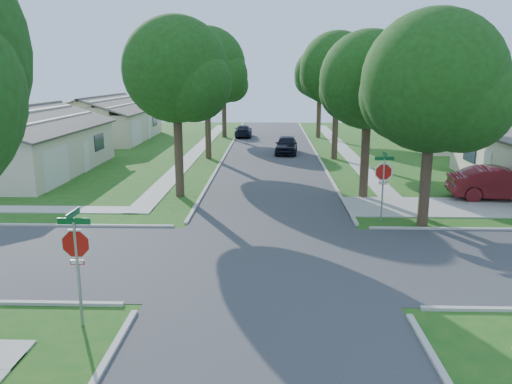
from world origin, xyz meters
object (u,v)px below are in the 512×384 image
object	(u,v)px
tree_e_mid	(338,73)
car_driveway	(501,184)
tree_ne_corner	(434,88)
tree_w_near	(177,75)
car_curb_west	(243,131)
tree_e_far	(320,76)
stop_sign_ne	(384,175)
tree_w_mid	(208,69)
house_nw_near	(19,149)
tree_w_far	(224,81)
house_nw_far	(106,124)
house_ne_far	(451,128)
tree_e_near	(370,85)
car_curb_east	(286,145)
stop_sign_sw	(76,249)

from	to	relation	value
tree_e_mid	car_driveway	size ratio (longest dim) A/B	1.84
tree_ne_corner	tree_w_near	bearing A→B (deg)	156.44
tree_e_mid	car_curb_west	xyz separation A→B (m)	(-7.56, 13.26, -5.65)
tree_ne_corner	tree_e_far	bearing A→B (deg)	93.09
stop_sign_ne	car_driveway	size ratio (longest dim) A/B	0.59
tree_w_mid	house_nw_near	size ratio (longest dim) A/B	0.70
stop_sign_ne	tree_e_far	distance (m)	29.57
tree_w_mid	tree_w_far	bearing A→B (deg)	90.05
tree_w_near	house_nw_far	distance (m)	26.05
car_curb_west	house_ne_far	bearing A→B (deg)	163.11
tree_w_far	house_nw_near	world-z (taller)	tree_w_far
tree_e_near	car_driveway	size ratio (longest dim) A/B	1.65
tree_ne_corner	car_driveway	bearing A→B (deg)	41.33
stop_sign_ne	car_driveway	distance (m)	7.96
house_nw_far	car_curb_east	distance (m)	19.20
house_ne_far	car_curb_west	size ratio (longest dim) A/B	3.29
stop_sign_ne	house_ne_far	bearing A→B (deg)	65.07
tree_e_near	car_driveway	world-z (taller)	tree_e_near
stop_sign_sw	car_driveway	distance (m)	21.04
house_nw_near	car_curb_east	world-z (taller)	house_nw_near
tree_ne_corner	tree_w_far	bearing A→B (deg)	110.28
tree_e_near	tree_w_mid	size ratio (longest dim) A/B	0.87
tree_e_near	car_curb_east	distance (m)	15.70
tree_e_far	house_nw_far	bearing A→B (deg)	-174.47
tree_e_near	tree_e_far	world-z (taller)	tree_e_far
car_curb_east	stop_sign_sw	bearing A→B (deg)	-97.39
tree_w_near	car_driveway	size ratio (longest dim) A/B	1.79
tree_e_mid	tree_ne_corner	bearing A→B (deg)	-84.55
tree_e_mid	house_nw_far	bearing A→B (deg)	152.09
stop_sign_sw	house_nw_far	distance (m)	38.40
car_curb_east	tree_ne_corner	bearing A→B (deg)	-70.58
stop_sign_sw	tree_w_far	distance (m)	38.86
tree_e_far	house_ne_far	bearing A→B (deg)	-24.03
stop_sign_sw	car_curb_west	distance (m)	39.04
tree_e_far	tree_w_near	xyz separation A→B (m)	(-9.40, -25.00, 0.14)
stop_sign_sw	car_curb_west	bearing A→B (deg)	87.22
house_ne_far	stop_sign_sw	bearing A→B (deg)	-121.55
tree_e_mid	tree_w_far	bearing A→B (deg)	125.90
tree_w_near	tree_e_near	bearing A→B (deg)	-0.00
tree_e_mid	tree_w_near	bearing A→B (deg)	-128.08
tree_e_mid	tree_e_near	bearing A→B (deg)	-90.03
house_ne_far	house_nw_near	distance (m)	34.91
stop_sign_sw	tree_e_far	bearing A→B (deg)	76.27
tree_w_mid	tree_e_near	bearing A→B (deg)	-51.95
tree_e_near	tree_e_far	bearing A→B (deg)	90.00
tree_w_near	tree_w_far	distance (m)	25.01
stop_sign_sw	tree_ne_corner	distance (m)	14.64
car_driveway	tree_w_far	bearing A→B (deg)	37.37
tree_e_mid	car_curb_east	bearing A→B (deg)	145.22
tree_ne_corner	car_curb_east	world-z (taller)	tree_ne_corner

